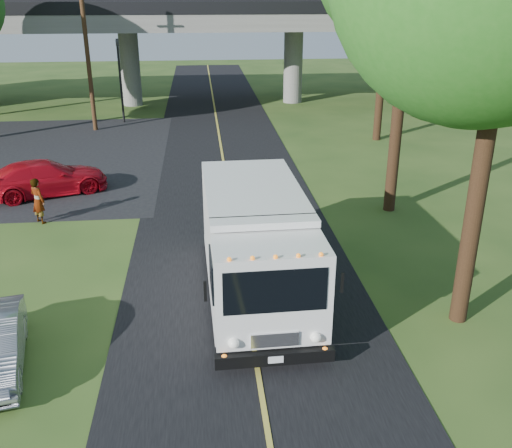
{
  "coord_description": "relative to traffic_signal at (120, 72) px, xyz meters",
  "views": [
    {
      "loc": [
        -1.1,
        -11.38,
        8.12
      ],
      "look_at": [
        0.45,
        4.21,
        1.6
      ],
      "focal_mm": 40.0,
      "sensor_mm": 36.0,
      "label": 1
    }
  ],
  "objects": [
    {
      "name": "overpass",
      "position": [
        6.0,
        6.0,
        1.36
      ],
      "size": [
        54.0,
        10.0,
        7.3
      ],
      "color": "slate",
      "rests_on": "ground"
    },
    {
      "name": "ground",
      "position": [
        6.0,
        -26.0,
        -3.2
      ],
      "size": [
        120.0,
        120.0,
        0.0
      ],
      "primitive_type": "plane",
      "color": "#2E4C1B",
      "rests_on": "ground"
    },
    {
      "name": "lane_line",
      "position": [
        6.0,
        -16.0,
        -3.17
      ],
      "size": [
        0.12,
        90.0,
        0.01
      ],
      "primitive_type": "cube",
      "color": "gold",
      "rests_on": "road"
    },
    {
      "name": "parking_lot",
      "position": [
        -5.0,
        -8.0,
        -3.19
      ],
      "size": [
        16.0,
        18.0,
        0.01
      ],
      "primitive_type": "cube",
      "color": "black",
      "rests_on": "ground"
    },
    {
      "name": "step_van",
      "position": [
        6.3,
        -23.28,
        -1.54
      ],
      "size": [
        2.84,
        7.32,
        3.05
      ],
      "rotation": [
        0.0,
        0.0,
        0.02
      ],
      "color": "white",
      "rests_on": "ground"
    },
    {
      "name": "utility_pole",
      "position": [
        -1.5,
        -2.0,
        1.4
      ],
      "size": [
        1.6,
        0.26,
        9.0
      ],
      "color": "#472D19",
      "rests_on": "ground"
    },
    {
      "name": "road",
      "position": [
        6.0,
        -16.0,
        -3.19
      ],
      "size": [
        7.0,
        90.0,
        0.02
      ],
      "primitive_type": "cube",
      "color": "black",
      "rests_on": "ground"
    },
    {
      "name": "pedestrian",
      "position": [
        -1.14,
        -17.02,
        -2.34
      ],
      "size": [
        0.75,
        0.72,
        1.73
      ],
      "primitive_type": "imported",
      "rotation": [
        0.0,
        0.0,
        2.43
      ],
      "color": "gray",
      "rests_on": "ground"
    },
    {
      "name": "red_sedan",
      "position": [
        -1.65,
        -13.79,
        -2.47
      ],
      "size": [
        5.41,
        3.78,
        1.46
      ],
      "primitive_type": "imported",
      "rotation": [
        0.0,
        0.0,
        1.96
      ],
      "color": "#B80B18",
      "rests_on": "ground"
    },
    {
      "name": "traffic_signal",
      "position": [
        0.0,
        0.0,
        0.0
      ],
      "size": [
        0.18,
        0.22,
        5.2
      ],
      "color": "black",
      "rests_on": "ground"
    }
  ]
}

